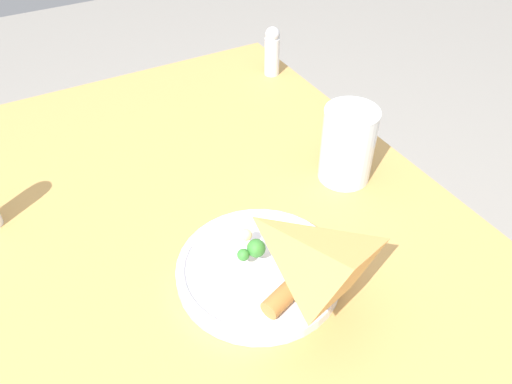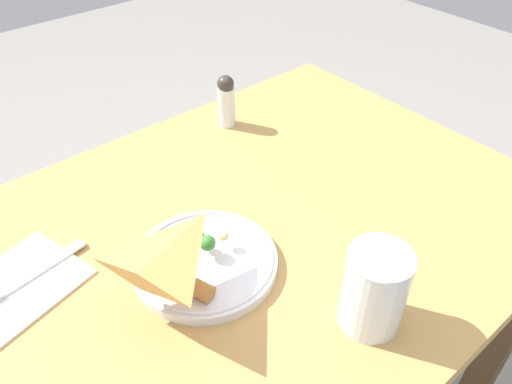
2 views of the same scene
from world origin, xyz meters
name	(u,v)px [view 1 (image 1 of 2)]	position (x,y,z in m)	size (l,w,h in m)	color
dining_table	(240,325)	(0.00, 0.00, 0.60)	(1.18, 0.72, 0.70)	tan
plate_pizza	(259,266)	(-0.01, -0.03, 0.72)	(0.21, 0.21, 0.05)	white
milk_glass	(347,148)	(0.10, -0.24, 0.76)	(0.08, 0.08, 0.12)	white
salt_shaker	(272,51)	(0.45, -0.31, 0.75)	(0.03, 0.03, 0.10)	silver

